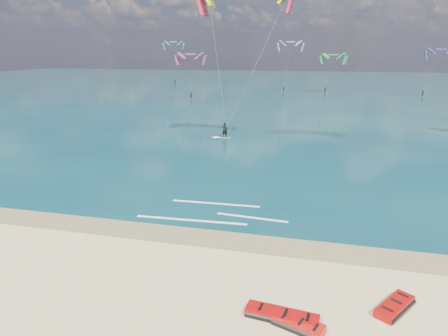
# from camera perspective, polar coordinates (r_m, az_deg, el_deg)

# --- Properties ---
(ground) EXTENTS (320.00, 320.00, 0.00)m
(ground) POSITION_cam_1_polar(r_m,az_deg,el_deg) (57.98, 7.50, 6.12)
(ground) COLOR tan
(ground) RESTS_ON ground
(wet_sand_strip) EXTENTS (320.00, 2.40, 0.01)m
(wet_sand_strip) POSITION_cam_1_polar(r_m,az_deg,el_deg) (23.04, -3.33, -9.78)
(wet_sand_strip) COLOR olive
(wet_sand_strip) RESTS_ON ground
(sea) EXTENTS (320.00, 200.00, 0.04)m
(sea) POSITION_cam_1_polar(r_m,az_deg,el_deg) (121.33, 11.05, 11.24)
(sea) COLOR #0A2F3B
(sea) RESTS_ON ground
(packed_kite_left) EXTENTS (3.18, 1.47, 0.40)m
(packed_kite_left) POSITION_cam_1_polar(r_m,az_deg,el_deg) (16.94, 8.24, -20.62)
(packed_kite_left) COLOR #A70908
(packed_kite_left) RESTS_ON ground
(packed_kite_mid) EXTENTS (2.39, 1.73, 0.39)m
(packed_kite_mid) POSITION_cam_1_polar(r_m,az_deg,el_deg) (16.61, 10.52, -21.59)
(packed_kite_mid) COLOR red
(packed_kite_mid) RESTS_ON ground
(packed_kite_right) EXTENTS (2.22, 2.56, 0.40)m
(packed_kite_right) POSITION_cam_1_polar(r_m,az_deg,el_deg) (18.60, 23.12, -18.15)
(packed_kite_right) COLOR #A70A07
(packed_kite_right) RESTS_ON ground
(kitesurfer_main) EXTENTS (11.43, 6.06, 18.26)m
(kitesurfer_main) POSITION_cam_1_polar(r_m,az_deg,el_deg) (44.79, 1.61, 15.59)
(kitesurfer_main) COLOR yellow
(kitesurfer_main) RESTS_ON sea
(shoreline_foam) EXTENTS (9.46, 3.64, 0.01)m
(shoreline_foam) POSITION_cam_1_polar(r_m,az_deg,el_deg) (26.02, -1.24, -6.49)
(shoreline_foam) COLOR white
(shoreline_foam) RESTS_ON ground
(distant_kites) EXTENTS (83.04, 39.23, 12.87)m
(distant_kites) POSITION_cam_1_polar(r_m,az_deg,el_deg) (98.06, 11.38, 13.33)
(distant_kites) COLOR #443A82
(distant_kites) RESTS_ON ground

